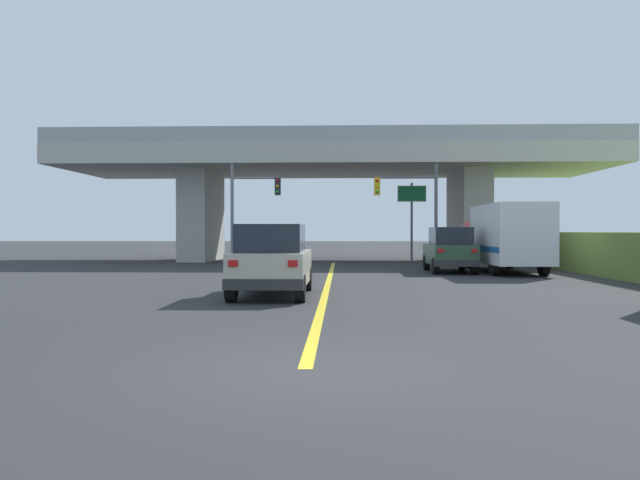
# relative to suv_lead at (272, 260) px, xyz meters

# --- Properties ---
(ground) EXTENTS (160.00, 160.00, 0.00)m
(ground) POSITION_rel_suv_lead_xyz_m (1.47, 21.85, -1.01)
(ground) COLOR #2B2B2D
(overpass_bridge) EXTENTS (33.14, 10.16, 7.68)m
(overpass_bridge) POSITION_rel_suv_lead_xyz_m (1.47, 21.85, 4.44)
(overpass_bridge) COLOR #B7B5AD
(overpass_bridge) RESTS_ON ground
(lane_divider_stripe) EXTENTS (0.20, 27.98, 0.01)m
(lane_divider_stripe) POSITION_rel_suv_lead_xyz_m (1.47, 4.75, -1.01)
(lane_divider_stripe) COLOR yellow
(lane_divider_stripe) RESTS_ON ground
(suv_lead) EXTENTS (2.04, 4.40, 2.02)m
(suv_lead) POSITION_rel_suv_lead_xyz_m (0.00, 0.00, 0.00)
(suv_lead) COLOR #B7B29E
(suv_lead) RESTS_ON ground
(suv_crossing) EXTENTS (1.95, 4.30, 2.02)m
(suv_crossing) POSITION_rel_suv_lead_xyz_m (6.79, 10.56, -0.00)
(suv_crossing) COLOR #2D4C33
(suv_crossing) RESTS_ON ground
(box_truck) EXTENTS (2.33, 7.59, 3.00)m
(box_truck) POSITION_rel_suv_lead_xyz_m (9.29, 10.62, 0.58)
(box_truck) COLOR red
(box_truck) RESTS_ON ground
(traffic_signal_nearside) EXTENTS (3.45, 0.36, 5.53)m
(traffic_signal_nearside) POSITION_rel_suv_lead_xyz_m (5.93, 16.60, 2.49)
(traffic_signal_nearside) COLOR #56595E
(traffic_signal_nearside) RESTS_ON ground
(traffic_signal_farside) EXTENTS (2.80, 0.36, 5.67)m
(traffic_signal_farside) POSITION_rel_suv_lead_xyz_m (-3.24, 16.88, 2.49)
(traffic_signal_farside) COLOR slate
(traffic_signal_farside) RESTS_ON ground
(highway_sign) EXTENTS (1.71, 0.17, 4.74)m
(highway_sign) POSITION_rel_suv_lead_xyz_m (6.15, 19.91, 2.50)
(highway_sign) COLOR #56595E
(highway_sign) RESTS_ON ground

